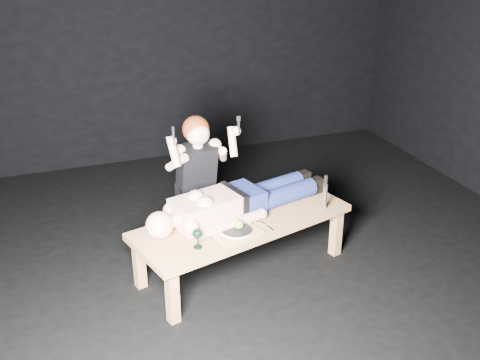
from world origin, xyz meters
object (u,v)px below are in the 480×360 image
(table, at_px, (242,244))
(goblet, at_px, (197,238))
(kneeling_woman, at_px, (194,179))
(lying_man, at_px, (240,197))
(carving_knife, at_px, (325,192))
(serving_tray, at_px, (236,233))

(table, distance_m, goblet, 0.60)
(kneeling_woman, relative_size, goblet, 8.12)
(kneeling_woman, bearing_deg, lying_man, -64.76)
(lying_man, xyz_separation_m, carving_knife, (0.63, -0.18, 0.02))
(kneeling_woman, height_order, carving_knife, kneeling_woman)
(kneeling_woman, height_order, serving_tray, kneeling_woman)
(table, xyz_separation_m, serving_tray, (-0.12, -0.20, 0.23))
(lying_man, bearing_deg, carving_knife, -31.11)
(table, relative_size, lying_man, 1.04)
(table, relative_size, kneeling_woman, 1.41)
(table, height_order, serving_tray, serving_tray)
(lying_man, relative_size, serving_tray, 4.97)
(kneeling_woman, distance_m, carving_knife, 1.06)
(kneeling_woman, xyz_separation_m, serving_tray, (0.11, -0.73, -0.13))
(kneeling_woman, bearing_deg, goblet, -109.75)
(serving_tray, bearing_deg, table, 59.43)
(table, bearing_deg, goblet, -161.66)
(lying_man, xyz_separation_m, kneeling_woman, (-0.25, 0.42, 0.01))
(kneeling_woman, distance_m, goblet, 0.84)
(serving_tray, relative_size, carving_knife, 1.13)
(kneeling_woman, relative_size, carving_knife, 4.11)
(lying_man, bearing_deg, serving_tray, -129.30)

